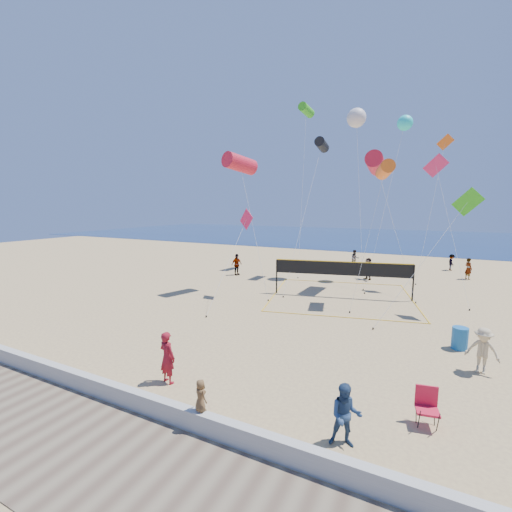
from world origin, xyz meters
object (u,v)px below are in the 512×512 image
at_px(camp_chair, 427,404).
at_px(volleyball_net, 342,273).
at_px(woman, 167,357).
at_px(trash_barrel, 460,338).

relative_size(camp_chair, volleyball_net, 0.11).
xyz_separation_m(woman, volleyball_net, (2.88, 14.45, 0.77)).
relative_size(woman, trash_barrel, 1.92).
bearing_deg(woman, volleyball_net, -90.93).
distance_m(woman, trash_barrel, 12.46).
relative_size(woman, camp_chair, 1.51).
xyz_separation_m(camp_chair, trash_barrel, (1.27, 6.53, -0.15)).
relative_size(trash_barrel, volleyball_net, 0.09).
height_order(camp_chair, volleyball_net, volleyball_net).
bearing_deg(volleyball_net, trash_barrel, -56.93).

